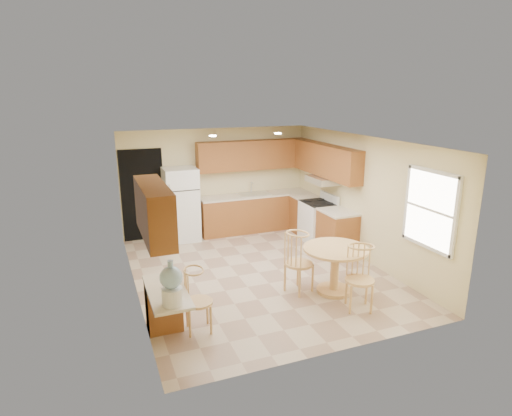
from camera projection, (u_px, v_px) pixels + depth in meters
name	position (u px, v px, depth m)	size (l,w,h in m)	color
floor	(259.00, 272.00, 8.13)	(5.50, 5.50, 0.00)	tan
ceiling	(259.00, 140.00, 7.47)	(4.50, 5.50, 0.02)	white
wall_back	(217.00, 181.00, 10.27)	(4.50, 0.02, 2.50)	beige
wall_front	(340.00, 264.00, 5.33)	(4.50, 0.02, 2.50)	beige
wall_left	(132.00, 223.00, 7.01)	(0.02, 5.50, 2.50)	beige
wall_right	(363.00, 198.00, 8.59)	(0.02, 5.50, 2.50)	beige
doorway	(143.00, 195.00, 9.70)	(0.90, 0.02, 2.10)	black
base_cab_back	(255.00, 213.00, 10.52)	(2.75, 0.60, 0.87)	#945525
counter_back	(255.00, 195.00, 10.40)	(2.75, 0.63, 0.04)	beige
base_cab_right_a	(305.00, 215.00, 10.37)	(0.60, 0.59, 0.87)	#945525
counter_right_a	(306.00, 197.00, 10.25)	(0.63, 0.59, 0.04)	beige
base_cab_right_b	(337.00, 233.00, 9.06)	(0.60, 0.80, 0.87)	#945525
counter_right_b	(338.00, 212.00, 8.94)	(0.63, 0.80, 0.04)	beige
upper_cab_back	(253.00, 155.00, 10.27)	(2.75, 0.33, 0.70)	#945525
upper_cab_right	(326.00, 160.00, 9.46)	(0.33, 2.42, 0.70)	#945525
upper_cab_left	(154.00, 211.00, 5.47)	(0.33, 1.40, 0.70)	#945525
sink	(254.00, 194.00, 10.39)	(0.78, 0.44, 0.01)	silver
range_hood	(323.00, 180.00, 9.52)	(0.50, 0.76, 0.14)	silver
desk_pedestal	(164.00, 305.00, 6.15)	(0.48, 0.42, 0.72)	#945525
desk_top	(167.00, 292.00, 5.70)	(0.50, 1.20, 0.04)	beige
window	(430.00, 209.00, 6.85)	(0.06, 1.12, 1.30)	white
can_light_a	(213.00, 136.00, 8.38)	(0.14, 0.14, 0.02)	white
can_light_b	(278.00, 133.00, 8.87)	(0.14, 0.14, 0.02)	white
refrigerator	(181.00, 204.00, 9.73)	(0.74, 0.72, 1.68)	white
stove	(318.00, 221.00, 9.74)	(0.65, 0.76, 1.09)	white
dining_table	(335.00, 263.00, 7.21)	(1.09, 1.09, 0.81)	#E1B170
chair_table_a	(302.00, 258.00, 7.12)	(0.47, 0.61, 1.06)	#E1B170
chair_table_b	(364.00, 274.00, 6.53)	(0.46, 0.50, 1.03)	#E1B170
chair_desk	(200.00, 297.00, 5.94)	(0.42, 0.54, 0.94)	#E1B170
water_crock	(172.00, 285.00, 5.25)	(0.28, 0.28, 0.59)	white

